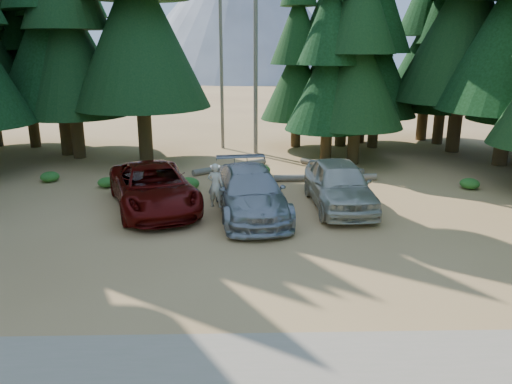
% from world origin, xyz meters
% --- Properties ---
extents(ground, '(160.00, 160.00, 0.00)m').
position_xyz_m(ground, '(0.00, 0.00, 0.00)').
color(ground, '#AE7E4A').
rests_on(ground, ground).
extents(forest_belt_north, '(36.00, 7.00, 22.00)m').
position_xyz_m(forest_belt_north, '(0.00, 15.00, 0.00)').
color(forest_belt_north, black).
rests_on(forest_belt_north, ground).
extents(snag_front, '(0.24, 0.24, 12.00)m').
position_xyz_m(snag_front, '(0.80, 14.50, 6.00)').
color(snag_front, '#685F53').
rests_on(snag_front, ground).
extents(snag_back, '(0.20, 0.20, 10.00)m').
position_xyz_m(snag_back, '(-1.20, 16.00, 5.00)').
color(snag_back, '#685F53').
rests_on(snag_back, ground).
extents(mountain_peak, '(48.00, 50.00, 28.00)m').
position_xyz_m(mountain_peak, '(-2.59, 88.23, 12.71)').
color(mountain_peak, gray).
rests_on(mountain_peak, ground).
extents(red_pickup, '(4.77, 6.83, 1.73)m').
position_xyz_m(red_pickup, '(-3.44, 4.23, 0.87)').
color(red_pickup, '#590907').
rests_on(red_pickup, ground).
extents(silver_minivan_center, '(3.23, 6.30, 1.75)m').
position_xyz_m(silver_minivan_center, '(0.34, 3.43, 0.87)').
color(silver_minivan_center, '#9C9FA4').
rests_on(silver_minivan_center, ground).
extents(silver_minivan_right, '(2.43, 5.55, 1.86)m').
position_xyz_m(silver_minivan_right, '(3.85, 4.24, 0.93)').
color(silver_minivan_right, beige).
rests_on(silver_minivan_right, ground).
extents(frisbee_player, '(0.70, 0.57, 1.65)m').
position_xyz_m(frisbee_player, '(-0.94, 2.91, 1.30)').
color(frisbee_player, beige).
rests_on(frisbee_player, ground).
extents(log_left, '(3.77, 2.79, 0.31)m').
position_xyz_m(log_left, '(-0.59, 10.41, 0.16)').
color(log_left, '#685F53').
rests_on(log_left, ground).
extents(log_mid, '(2.94, 2.82, 0.31)m').
position_xyz_m(log_mid, '(4.62, 10.50, 0.16)').
color(log_mid, '#685F53').
rests_on(log_mid, ground).
extents(log_right, '(4.90, 0.49, 0.31)m').
position_xyz_m(log_right, '(3.96, 8.15, 0.16)').
color(log_right, '#685F53').
rests_on(log_right, ground).
extents(shrub_far_left, '(0.86, 0.86, 0.47)m').
position_xyz_m(shrub_far_left, '(-9.03, 8.33, 0.24)').
color(shrub_far_left, '#29671E').
rests_on(shrub_far_left, ground).
extents(shrub_left, '(0.80, 0.80, 0.44)m').
position_xyz_m(shrub_left, '(-6.11, 7.32, 0.22)').
color(shrub_left, '#29671E').
rests_on(shrub_left, ground).
extents(shrub_center_left, '(1.00, 1.00, 0.55)m').
position_xyz_m(shrub_center_left, '(-2.38, 6.79, 0.27)').
color(shrub_center_left, '#29671E').
rests_on(shrub_center_left, ground).
extents(shrub_center_right, '(0.75, 0.75, 0.41)m').
position_xyz_m(shrub_center_right, '(-0.39, 9.24, 0.21)').
color(shrub_center_right, '#29671E').
rests_on(shrub_center_right, ground).
extents(shrub_right, '(0.96, 0.96, 0.53)m').
position_xyz_m(shrub_right, '(0.92, 9.28, 0.26)').
color(shrub_right, '#29671E').
rests_on(shrub_right, ground).
extents(shrub_far_right, '(1.08, 1.08, 0.59)m').
position_xyz_m(shrub_far_right, '(4.68, 7.83, 0.30)').
color(shrub_far_right, '#29671E').
rests_on(shrub_far_right, ground).
extents(shrub_edge_east, '(0.85, 0.85, 0.47)m').
position_xyz_m(shrub_edge_east, '(10.19, 6.65, 0.23)').
color(shrub_edge_east, '#29671E').
rests_on(shrub_edge_east, ground).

